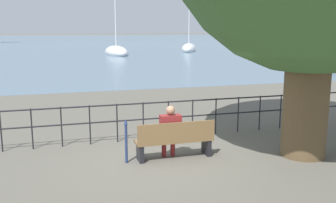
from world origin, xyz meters
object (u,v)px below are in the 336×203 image
object	(u,v)px
closed_umbrella	(126,139)
sailboat_0	(189,49)
park_bench	(175,141)
seated_person_left	(170,129)
sailboat_3	(116,52)
sailboat_4	(331,60)

from	to	relation	value
closed_umbrella	sailboat_0	bearing A→B (deg)	68.39
sailboat_0	park_bench	bearing A→B (deg)	-87.03
seated_person_left	sailboat_3	xyz separation A→B (m)	(4.98, 39.18, -0.32)
sailboat_4	sailboat_3	bearing A→B (deg)	123.51
park_bench	sailboat_0	distance (m)	48.28
seated_person_left	sailboat_3	distance (m)	39.49
park_bench	sailboat_4	bearing A→B (deg)	43.51
seated_person_left	sailboat_0	size ratio (longest dim) A/B	0.15
park_bench	seated_person_left	distance (m)	0.29
closed_umbrella	sailboat_3	distance (m)	39.68
park_bench	sailboat_0	bearing A→B (deg)	69.66
park_bench	sailboat_4	distance (m)	29.63
park_bench	sailboat_3	world-z (taller)	sailboat_3
closed_umbrella	sailboat_0	distance (m)	48.65
closed_umbrella	sailboat_4	size ratio (longest dim) A/B	0.09
seated_person_left	closed_umbrella	world-z (taller)	seated_person_left
sailboat_0	sailboat_4	bearing A→B (deg)	-55.97
sailboat_0	sailboat_3	bearing A→B (deg)	-129.86
park_bench	closed_umbrella	distance (m)	1.15
park_bench	closed_umbrella	size ratio (longest dim) A/B	1.80
closed_umbrella	sailboat_0	xyz separation A→B (m)	(17.92, 45.23, -0.22)
sailboat_3	sailboat_4	distance (m)	25.12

